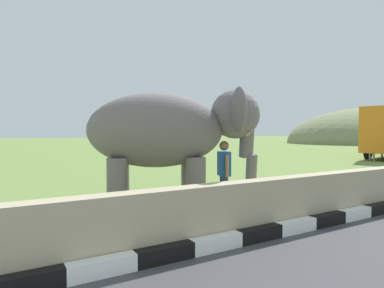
% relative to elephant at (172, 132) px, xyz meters
% --- Properties ---
extents(barrier_parapet, '(28.00, 0.36, 1.00)m').
position_rel_elephant_xyz_m(barrier_parapet, '(-1.37, -2.28, -1.36)').
color(barrier_parapet, tan).
rests_on(barrier_parapet, ground_plane).
extents(elephant, '(4.04, 3.17, 2.87)m').
position_rel_elephant_xyz_m(elephant, '(0.00, 0.00, 0.00)').
color(elephant, slate).
rests_on(elephant, ground_plane).
extents(person_handler, '(0.37, 0.61, 1.66)m').
position_rel_elephant_xyz_m(person_handler, '(1.19, -0.41, -0.94)').
color(person_handler, navy).
rests_on(person_handler, ground_plane).
extents(cow_near, '(1.91, 1.09, 1.23)m').
position_rel_elephant_xyz_m(cow_near, '(18.12, 5.47, -0.99)').
color(cow_near, beige).
rests_on(cow_near, ground_plane).
extents(hill_east, '(31.11, 24.89, 11.92)m').
position_rel_elephant_xyz_m(hill_east, '(51.63, 25.54, -1.86)').
color(hill_east, '#787F59').
rests_on(hill_east, ground_plane).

